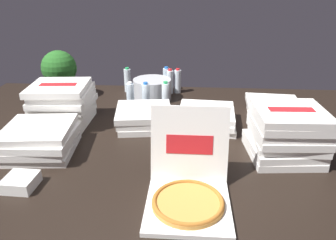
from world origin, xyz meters
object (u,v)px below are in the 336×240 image
Objects in this scene: pizza_stack_center_near at (207,118)px; water_bottle_0 at (166,79)px; pizza_stack_left_far at (145,117)px; ice_bucket at (152,89)px; pizza_stack_right_near at (63,104)px; pizza_stack_left_mid at (40,140)px; water_bottle_6 at (166,96)px; pizza_stack_left_near at (275,110)px; water_bottle_1 at (170,82)px; potted_plant at (60,72)px; water_bottle_2 at (128,80)px; water_bottle_5 at (130,96)px; water_bottle_3 at (146,97)px; pizza_stack_right_far at (286,133)px; open_pizza_box at (188,187)px; water_bottle_4 at (178,81)px; napkin_pile at (21,182)px.

water_bottle_0 is (-0.33, 0.74, 0.04)m from pizza_stack_center_near.
ice_bucket is (-0.01, 0.53, 0.03)m from pizza_stack_left_far.
pizza_stack_right_near is 1.01× the size of pizza_stack_left_mid.
water_bottle_6 is (-0.30, 0.30, 0.04)m from pizza_stack_center_near.
pizza_stack_left_mid reaches higher than pizza_stack_left_near.
water_bottle_1 is 0.55× the size of potted_plant.
water_bottle_2 is at bearing 176.71° from water_bottle_1.
ice_bucket is at bearing 60.21° from pizza_stack_left_mid.
pizza_stack_left_far is 1.06× the size of pizza_stack_center_near.
pizza_stack_left_mid is 1.08m from ice_bucket.
water_bottle_0 is at bearing 63.23° from water_bottle_5.
pizza_stack_left_mid is 1.89× the size of water_bottle_3.
pizza_stack_right_far is at bearing -42.96° from water_bottle_6.
water_bottle_1 is (-0.79, 0.50, 0.04)m from pizza_stack_left_near.
pizza_stack_left_far is at bearing -100.14° from water_bottle_1.
water_bottle_6 is at bearing 137.04° from pizza_stack_right_far.
open_pizza_box is at bearing -83.15° from water_bottle_1.
pizza_stack_left_mid is (0.02, -0.42, -0.06)m from pizza_stack_right_near.
water_bottle_5 is at bearing -76.47° from water_bottle_2.
potted_plant is at bearing 129.58° from open_pizza_box.
pizza_stack_center_near is 1.86× the size of water_bottle_4.
open_pizza_box is 1.04× the size of pizza_stack_left_far.
water_bottle_6 reaches higher than pizza_stack_left_mid.
water_bottle_0 is 0.91m from potted_plant.
open_pizza_box is 1.51m from water_bottle_4.
potted_plant reaches higher than pizza_stack_left_mid.
water_bottle_1 is at bearing 96.85° from open_pizza_box.
water_bottle_6 is at bearing 11.13° from water_bottle_3.
pizza_stack_left_near is 1.04× the size of potted_plant.
potted_plant is (-0.97, -0.20, 0.12)m from water_bottle_4.
pizza_stack_right_near reaches higher than napkin_pile.
water_bottle_5 and water_bottle_6 have the same top height.
open_pizza_box is 1.18m from water_bottle_5.
water_bottle_1 reaches higher than ice_bucket.
water_bottle_0 is at bearing 16.45° from potted_plant.
water_bottle_4 reaches higher than napkin_pile.
pizza_stack_left_near is 1.58m from pizza_stack_left_mid.
open_pizza_box reaches higher than ice_bucket.
pizza_stack_right_near reaches higher than pizza_stack_left_near.
water_bottle_5 is at bearing 117.87° from pizza_stack_left_far.
pizza_stack_center_near is 1.86× the size of water_bottle_2.
water_bottle_5 is (-0.24, -0.47, 0.00)m from water_bottle_0.
water_bottle_6 is 1.52× the size of napkin_pile.
pizza_stack_left_far is 1.98× the size of water_bottle_2.
water_bottle_4 is 1.62m from napkin_pile.
pizza_stack_center_near is at bearing -49.55° from ice_bucket.
pizza_stack_left_far is 1.98× the size of water_bottle_3.
ice_bucket is 0.78× the size of potted_plant.
open_pizza_box is 2.05× the size of water_bottle_1.
pizza_stack_left_near is at bearing -35.81° from water_bottle_4.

